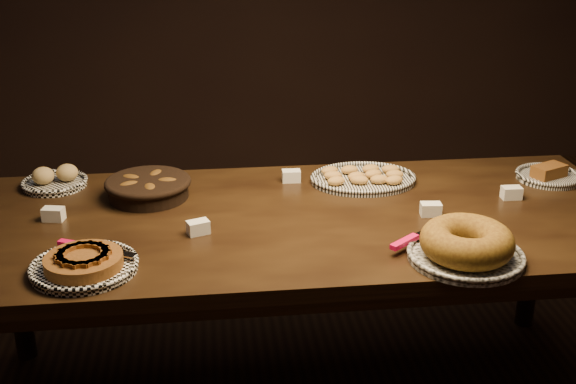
{
  "coord_description": "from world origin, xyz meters",
  "views": [
    {
      "loc": [
        -0.29,
        -2.26,
        1.77
      ],
      "look_at": [
        -0.02,
        0.05,
        0.82
      ],
      "focal_mm": 45.0,
      "sensor_mm": 36.0,
      "label": 1
    }
  ],
  "objects": [
    {
      "name": "apple_tart_plate",
      "position": [
        -0.67,
        -0.32,
        0.77
      ],
      "size": [
        0.32,
        0.32,
        0.06
      ],
      "rotation": [
        0.0,
        0.0,
        0.06
      ],
      "color": "white",
      "rests_on": "buffet_table"
    },
    {
      "name": "bundt_cake_plate",
      "position": [
        0.47,
        -0.38,
        0.8
      ],
      "size": [
        0.4,
        0.4,
        0.11
      ],
      "rotation": [
        0.0,
        0.0,
        -0.12
      ],
      "color": "black",
      "rests_on": "buffet_table"
    },
    {
      "name": "bread_roll_plate",
      "position": [
        -0.88,
        0.38,
        0.78
      ],
      "size": [
        0.25,
        0.25,
        0.08
      ],
      "rotation": [
        0.0,
        0.0,
        0.12
      ],
      "color": "white",
      "rests_on": "buffet_table"
    },
    {
      "name": "loaf_plate",
      "position": [
        1.02,
        0.23,
        0.77
      ],
      "size": [
        0.25,
        0.25,
        0.06
      ],
      "rotation": [
        0.0,
        0.0,
        0.42
      ],
      "color": "black",
      "rests_on": "buffet_table"
    },
    {
      "name": "croissant_basket",
      "position": [
        -0.52,
        0.23,
        0.79
      ],
      "size": [
        0.35,
        0.35,
        0.08
      ],
      "rotation": [
        0.0,
        0.0,
        -0.24
      ],
      "color": "black",
      "rests_on": "buffet_table"
    },
    {
      "name": "tent_cards",
      "position": [
        0.02,
        0.06,
        0.77
      ],
      "size": [
        1.7,
        0.49,
        0.04
      ],
      "color": "white",
      "rests_on": "buffet_table"
    },
    {
      "name": "madeleine_platter",
      "position": [
        0.3,
        0.29,
        0.77
      ],
      "size": [
        0.4,
        0.33,
        0.05
      ],
      "rotation": [
        0.0,
        0.0,
        0.05
      ],
      "color": "black",
      "rests_on": "buffet_table"
    },
    {
      "name": "buffet_table",
      "position": [
        0.0,
        0.0,
        0.68
      ],
      "size": [
        2.4,
        1.0,
        0.75
      ],
      "color": "black",
      "rests_on": "ground"
    }
  ]
}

